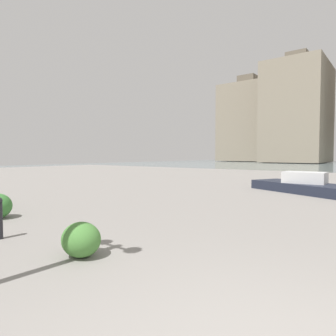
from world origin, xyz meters
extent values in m
cube|color=gray|center=(15.68, -62.88, 9.86)|extent=(11.18, 15.72, 19.71)
cube|color=#62594A|center=(15.68, -62.88, 20.91)|extent=(4.03, 5.66, 2.40)
cube|color=gray|center=(28.45, -67.69, 9.14)|extent=(11.56, 11.67, 18.28)
cube|color=#62594A|center=(28.45, -67.69, 19.48)|extent=(4.16, 4.20, 2.40)
ellipsoid|color=#477F38|center=(3.26, -0.80, 0.26)|extent=(0.61, 0.55, 0.52)
cube|color=#1E2333|center=(2.43, -10.81, 0.13)|extent=(4.58, 3.28, 0.50)
cube|color=silver|center=(2.43, -10.81, 0.58)|extent=(1.55, 1.00, 0.50)
camera|label=1|loc=(-0.40, 1.83, 1.53)|focal=31.39mm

